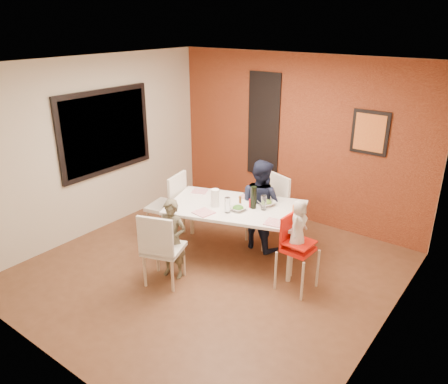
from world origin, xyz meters
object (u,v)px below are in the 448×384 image
Objects in this scene: chair_near at (160,246)px; high_chair at (295,246)px; child_near at (172,239)px; wine_bottle at (254,198)px; paper_towel_roll at (215,198)px; child_far at (260,205)px; chair_far at (271,205)px; chair_left at (171,202)px; dining_table at (236,211)px; toddler at (299,225)px.

chair_near is 1.02× the size of high_chair.
child_near is 1.23m from wine_bottle.
child_far is at bearing 59.99° from paper_towel_roll.
paper_towel_roll is (-1.26, 0.02, 0.31)m from high_chair.
paper_towel_roll is at bearing -94.73° from chair_far.
chair_left is 0.95m from paper_towel_roll.
dining_table is 1.14m from chair_left.
wine_bottle is (0.06, -0.59, 0.34)m from chair_far.
child_far is at bearing 58.03° from high_chair.
child_near is 0.80× the size of child_far.
chair_near is at bearing -95.34° from paper_towel_roll.
chair_far is at bearing 76.63° from dining_table.
child_far is 0.74m from paper_towel_roll.
child_far is at bearing 101.80° from chair_left.
child_far is (0.44, 1.60, 0.12)m from chair_near.
chair_left is at bearing 118.90° from child_near.
paper_towel_roll is (-1.29, 0.02, 0.01)m from toddler.
dining_table is 1.92× the size of child_near.
wine_bottle reaches higher than chair_far.
toddler is 0.89m from wine_bottle.
toddler is at bearing 11.65° from child_near.
chair_left is at bearing -128.35° from chair_far.
dining_table is 3.37× the size of toddler.
toddler is (0.91, -0.88, 0.30)m from chair_far.
chair_near is at bearing -105.05° from dining_table.
chair_near is 0.25m from child_near.
toddler is at bearing -164.82° from chair_near.
high_chair is at bearing -19.70° from wine_bottle.
chair_left is 1.07× the size of high_chair.
chair_near is 1.72m from toddler.
child_near is 1.44m from child_far.
child_far reaches higher than wine_bottle.
chair_near is 0.95× the size of chair_far.
dining_table is at bearing -124.87° from chair_near.
wine_bottle is at bearing -64.37° from chair_far.
chair_far reaches higher than chair_near.
paper_towel_roll is (-0.22, -0.18, 0.19)m from dining_table.
toddler is (2.19, -0.07, 0.30)m from chair_left.
chair_near is 1.05m from paper_towel_roll.
high_chair is 1.57m from child_near.
child_far is at bearing 55.21° from child_near.
chair_left reaches higher than high_chair.
toddler reaches higher than wine_bottle.
child_near is (-0.51, -1.60, -0.05)m from chair_far.
wine_bottle is (-0.84, 0.29, 0.04)m from toddler.
wine_bottle reaches higher than chair_left.
chair_far is at bearing 96.30° from wine_bottle.
child_far is at bearing -77.79° from chair_far.
dining_table is at bearing 39.43° from paper_towel_roll.
child_far is (0.48, 1.36, 0.14)m from child_near.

